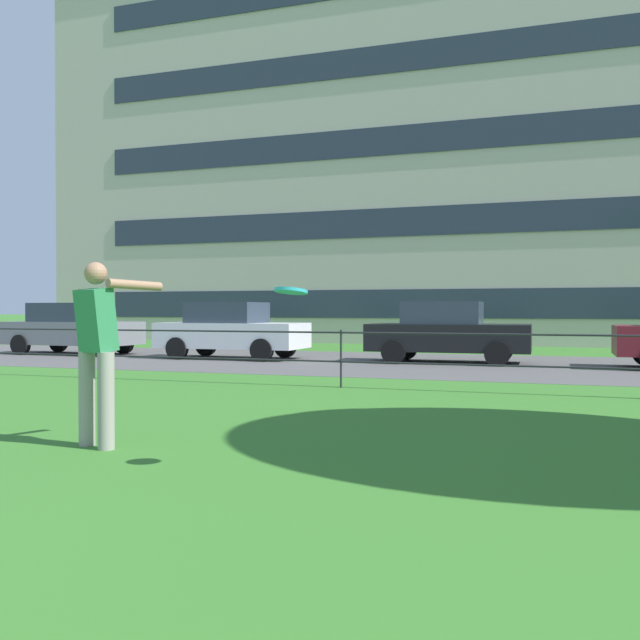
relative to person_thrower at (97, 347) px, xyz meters
The scene contains 8 objects.
street_strip 11.63m from the person_thrower, 86.62° to the left, with size 80.00×8.00×0.01m, color #565454.
park_fence 5.85m from the person_thrower, 83.29° to the left, with size 38.68×0.04×1.00m.
person_thrower is the anchor object (origin of this frame).
frisbee 2.37m from the person_thrower, 13.90° to the right, with size 0.34×0.34×0.06m.
car_grey_far_left 15.29m from the person_thrower, 129.28° to the left, with size 4.04×1.90×1.54m.
car_white_left 12.44m from the person_thrower, 110.25° to the left, with size 4.00×1.82×1.54m.
car_black_right 12.14m from the person_thrower, 82.75° to the left, with size 4.04×1.89×1.54m.
apartment_building_background 27.25m from the person_thrower, 84.78° to the left, with size 40.22×11.19×16.01m.
Camera 1 is at (3.63, 1.16, 1.35)m, focal length 39.74 mm.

